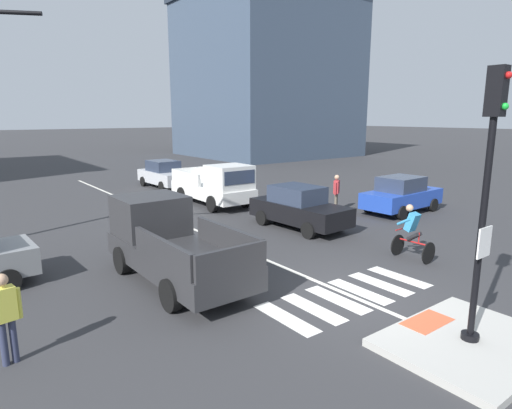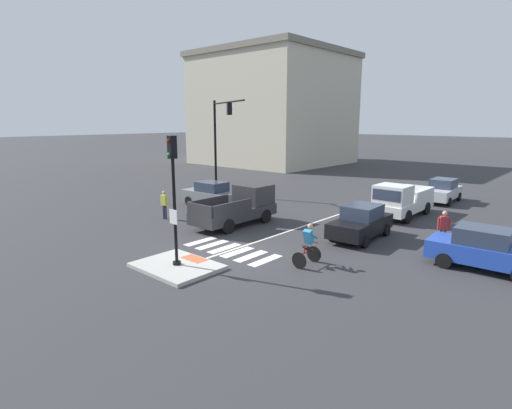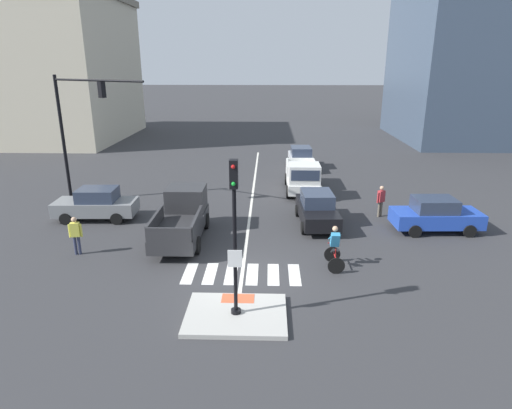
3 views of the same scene
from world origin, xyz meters
name	(u,v)px [view 2 (image 2 of 3)]	position (x,y,z in m)	size (l,w,h in m)	color
ground_plane	(228,251)	(0.00, 0.00, 0.00)	(300.00, 300.00, 0.00)	#333335
traffic_island	(177,266)	(0.00, -2.79, 0.07)	(3.21, 2.46, 0.15)	#B2AFA8
tactile_pad_front	(194,259)	(0.00, -1.91, 0.15)	(1.10, 0.60, 0.01)	#DB5B38
signal_pole	(174,189)	(0.00, -2.80, 3.13)	(0.44, 0.38, 4.96)	black
crosswalk_stripe_a	(201,241)	(-2.02, 0.17, 0.00)	(0.44, 1.80, 0.01)	silver
crosswalk_stripe_b	(212,245)	(-1.21, 0.17, 0.00)	(0.44, 1.80, 0.01)	silver
crosswalk_stripe_c	(224,248)	(-0.40, 0.17, 0.00)	(0.44, 1.80, 0.01)	silver
crosswalk_stripe_d	(237,252)	(0.40, 0.17, 0.00)	(0.44, 1.80, 0.01)	silver
crosswalk_stripe_e	(251,256)	(1.21, 0.17, 0.00)	(0.44, 1.80, 0.01)	silver
crosswalk_stripe_f	(265,260)	(2.02, 0.17, 0.00)	(0.44, 1.80, 0.01)	silver
lane_centre_line	(343,213)	(0.02, 10.00, 0.00)	(0.14, 28.00, 0.01)	silver
traffic_light_mast	(220,134)	(-9.50, 8.65, 4.73)	(5.69, 2.87, 7.12)	black
building_corner_left	(273,109)	(-22.91, 31.27, 7.23)	(17.42, 16.86, 14.42)	beige
car_blue_cross_right	(485,249)	(9.00, 4.99, 0.81)	(4.17, 1.97, 1.64)	#2347B7
car_grey_cross_left	(211,194)	(-7.86, 6.14, 0.81)	(4.16, 1.97, 1.64)	slate
car_black_eastbound_mid	(361,222)	(3.42, 5.73, 0.81)	(2.00, 4.18, 1.64)	black
car_silver_eastbound_distant	(442,191)	(3.44, 17.88, 0.81)	(1.94, 4.15, 1.64)	silver
pickup_truck_white_eastbound_far	(400,201)	(3.10, 11.24, 0.98)	(2.09, 5.11, 2.08)	white
pickup_truck_charcoal_westbound_near	(240,207)	(-2.95, 3.88, 0.98)	(2.10, 5.12, 2.08)	#2D2D30
cyclist	(308,244)	(3.61, 0.90, 0.87)	(0.67, 1.10, 1.68)	black
pedestrian_at_curb_left	(164,203)	(-7.04, 1.78, 0.98)	(0.54, 0.28, 1.67)	#2D334C
pedestrian_waiting_far_side	(444,226)	(6.87, 6.97, 0.98)	(0.48, 0.38, 1.67)	#6B6051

